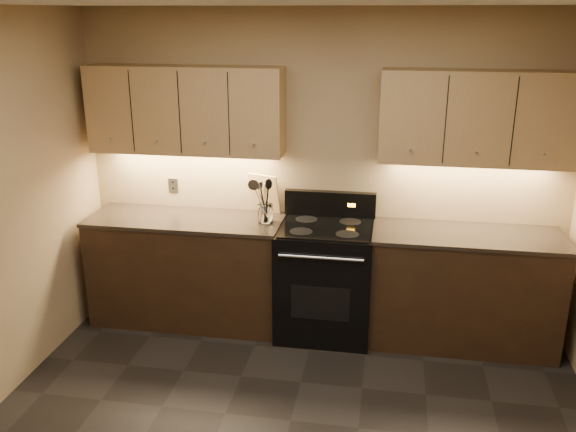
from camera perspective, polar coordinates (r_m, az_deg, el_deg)
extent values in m
plane|color=silver|center=(2.93, -1.19, 19.49)|extent=(4.00, 4.00, 0.00)
cube|color=tan|center=(5.07, 3.18, 4.21)|extent=(4.00, 0.04, 2.60)
cube|color=black|center=(5.30, -9.31, -5.07)|extent=(1.60, 0.60, 0.90)
cube|color=#3E3127|center=(5.14, -9.58, -0.31)|extent=(1.62, 0.62, 0.03)
cube|color=black|center=(5.08, 16.03, -6.69)|extent=(1.44, 0.60, 0.90)
cube|color=#3E3127|center=(4.90, 16.51, -1.76)|extent=(1.46, 0.62, 0.03)
cube|color=black|center=(5.03, 3.48, -6.05)|extent=(0.76, 0.65, 0.92)
cube|color=black|center=(4.86, 3.59, -1.06)|extent=(0.70, 0.60, 0.01)
cube|color=black|center=(5.10, 3.97, 1.11)|extent=(0.76, 0.07, 0.22)
cube|color=orange|center=(5.04, 5.96, 1.01)|extent=(0.06, 0.00, 0.03)
cylinder|color=silver|center=(4.59, 3.09, -3.93)|extent=(0.65, 0.02, 0.02)
cube|color=black|center=(4.76, 3.03, -8.17)|extent=(0.46, 0.00, 0.28)
cylinder|color=black|center=(4.74, 1.23, -1.46)|extent=(0.18, 0.18, 0.00)
cylinder|color=black|center=(4.70, 5.57, -1.70)|extent=(0.18, 0.18, 0.00)
cylinder|color=black|center=(5.02, 1.74, -0.30)|extent=(0.18, 0.18, 0.00)
cylinder|color=black|center=(4.98, 5.84, -0.53)|extent=(0.18, 0.18, 0.00)
cube|color=tan|center=(5.07, -9.56, 9.75)|extent=(1.60, 0.30, 0.70)
cube|color=tan|center=(4.83, 17.28, 8.76)|extent=(1.44, 0.30, 0.70)
cube|color=#B2B5BA|center=(5.41, -10.69, 2.85)|extent=(0.08, 0.01, 0.12)
cylinder|color=white|center=(4.93, -2.14, 0.27)|extent=(0.14, 0.14, 0.15)
cylinder|color=white|center=(4.95, -2.13, -0.48)|extent=(0.12, 0.12, 0.02)
cube|color=tan|center=(5.15, -2.23, 2.14)|extent=(0.29, 0.18, 0.34)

